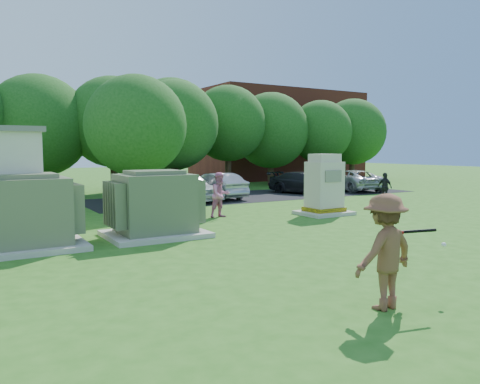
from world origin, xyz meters
TOP-DOWN VIEW (x-y plane):
  - ground at (0.00, 0.00)m, footprint 120.00×120.00m
  - brick_building at (18.00, 27.00)m, footprint 15.00×8.00m
  - parking_strip at (7.00, 13.50)m, footprint 20.00×6.00m
  - transformer_left at (-6.50, 4.50)m, footprint 3.00×2.40m
  - transformer_right at (-2.80, 4.50)m, footprint 3.00×2.40m
  - generator_cabinet at (4.98, 5.49)m, footprint 2.07×1.69m
  - picnic_table at (-0.59, 8.26)m, footprint 1.55×1.16m
  - batter at (-1.83, -3.83)m, footprint 1.32×0.80m
  - person_at_picnic at (0.88, 6.97)m, footprint 0.96×0.79m
  - person_walking_right at (10.86, 7.53)m, footprint 0.39×0.89m
  - car_white at (2.23, 13.02)m, footprint 2.75×4.73m
  - car_silver_a at (4.10, 13.39)m, footprint 1.84×4.37m
  - car_dark at (10.02, 13.05)m, footprint 3.42×4.90m
  - car_silver_b at (13.91, 13.03)m, footprint 3.29×5.26m
  - batting_equipment at (-1.13, -3.92)m, footprint 1.45×0.25m
  - tree_row at (1.75, 18.50)m, footprint 41.30×13.30m

SIDE VIEW (x-z plane):
  - ground at x=0.00m, z-range 0.00..0.00m
  - parking_strip at x=7.00m, z-range 0.00..0.01m
  - picnic_table at x=-0.59m, z-range 0.08..0.74m
  - car_dark at x=10.02m, z-range 0.00..1.32m
  - car_silver_b at x=13.91m, z-range 0.00..1.35m
  - car_silver_a at x=4.10m, z-range 0.00..1.40m
  - person_walking_right at x=10.86m, z-range 0.00..1.51m
  - car_white at x=2.23m, z-range 0.00..1.51m
  - person_at_picnic at x=0.88m, z-range 0.00..1.80m
  - transformer_left at x=-6.50m, z-range -0.07..2.00m
  - transformer_right at x=-2.80m, z-range -0.07..2.00m
  - batter at x=-1.83m, z-range 0.00..1.98m
  - generator_cabinet at x=4.98m, z-range -0.16..2.36m
  - batting_equipment at x=-1.13m, z-range 1.03..1.45m
  - brick_building at x=18.00m, z-range 0.00..8.00m
  - tree_row at x=1.75m, z-range 0.50..7.80m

